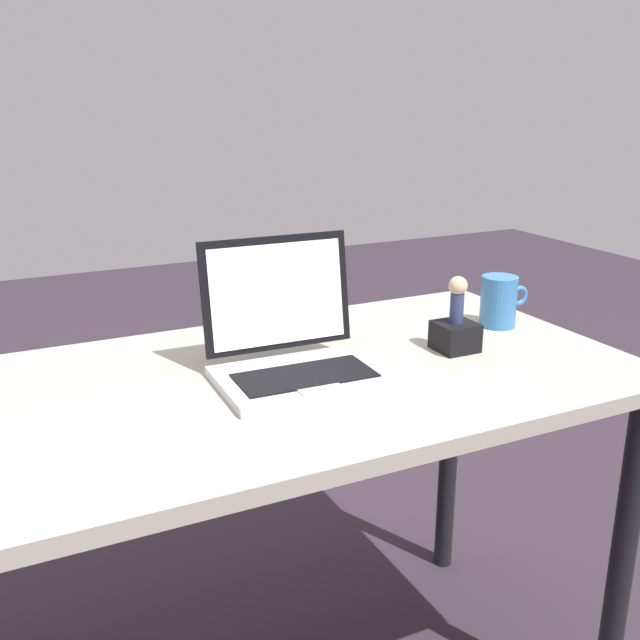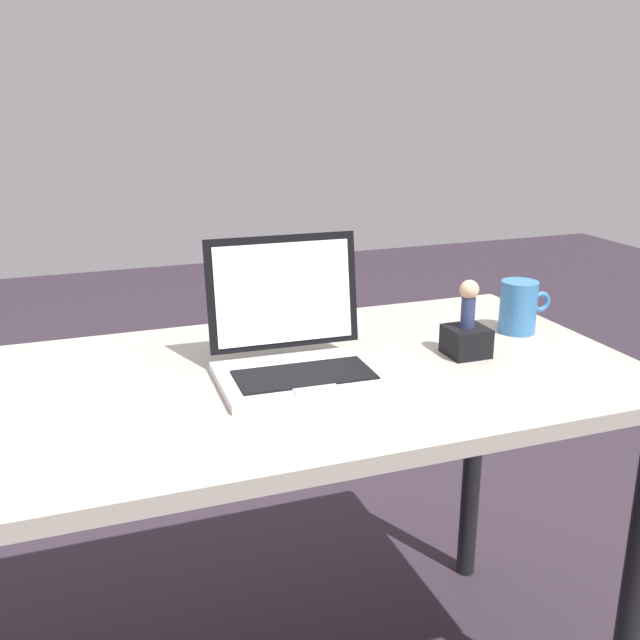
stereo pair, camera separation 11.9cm
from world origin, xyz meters
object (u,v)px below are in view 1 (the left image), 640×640
(figurine_stand, at_px, (455,336))
(coffee_mug, at_px, (499,301))
(figurine, at_px, (457,296))
(laptop_front, at_px, (294,349))

(figurine_stand, distance_m, coffee_mug, 0.19)
(figurine_stand, relative_size, figurine, 0.82)
(coffee_mug, bearing_deg, laptop_front, -172.18)
(figurine_stand, bearing_deg, coffee_mug, 26.00)
(laptop_front, distance_m, figurine, 0.33)
(laptop_front, bearing_deg, coffee_mug, 7.82)
(laptop_front, bearing_deg, figurine, -2.55)
(figurine_stand, distance_m, figurine, 0.08)
(laptop_front, xyz_separation_m, coffee_mug, (0.49, 0.07, 0.01))
(figurine, height_order, coffee_mug, figurine)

